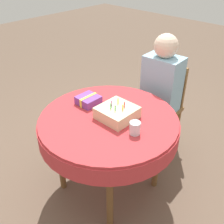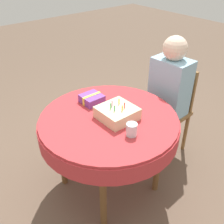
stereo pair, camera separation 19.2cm
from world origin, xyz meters
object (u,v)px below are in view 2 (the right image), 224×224
Objects in this scene: birthday_cake at (117,113)px; drinking_glass at (132,129)px; chair at (171,108)px; gift_box at (92,99)px; person at (168,88)px.

birthday_cake is 2.85× the size of drinking_glass.
chair is 5.23× the size of gift_box.
chair is 3.42× the size of birthday_cake.
birthday_cake is at bearing -86.45° from chair.
birthday_cake is at bearing -86.03° from person.
person reaches higher than chair.
gift_box is (-0.52, 0.05, -0.01)m from drinking_glass.
person is 13.35× the size of drinking_glass.
person is at bearing 111.93° from drinking_glass.
drinking_glass is (0.31, -0.83, 0.30)m from chair.
chair is 0.73× the size of person.
person is (0.00, -0.08, 0.24)m from chair.
person is 0.70m from birthday_cake.
birthday_cake is 0.31m from gift_box.
birthday_cake is 1.53× the size of gift_box.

